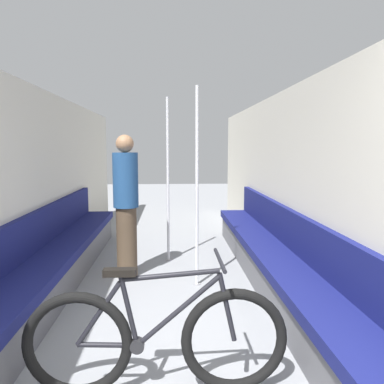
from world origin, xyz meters
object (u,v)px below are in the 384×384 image
at_px(grab_pole_far, 197,191).
at_px(bicycle, 157,340).
at_px(bench_seat_row_left, 50,268).
at_px(passenger_standing, 126,204).
at_px(bench_seat_row_right, 276,264).
at_px(grab_pole_near, 168,183).

bearing_deg(grab_pole_far, bicycle, -101.54).
distance_m(bench_seat_row_left, bicycle, 2.06).
relative_size(bench_seat_row_left, passenger_standing, 3.01).
bearing_deg(bench_seat_row_left, passenger_standing, 36.14).
height_order(bicycle, passenger_standing, passenger_standing).
height_order(bench_seat_row_right, grab_pole_far, grab_pole_far).
height_order(bench_seat_row_left, passenger_standing, passenger_standing).
relative_size(bench_seat_row_left, bench_seat_row_right, 1.00).
bearing_deg(bench_seat_row_right, bicycle, -126.36).
relative_size(grab_pole_far, passenger_standing, 1.30).
height_order(bicycle, grab_pole_far, grab_pole_far).
height_order(bicycle, grab_pole_near, grab_pole_near).
bearing_deg(grab_pole_near, bench_seat_row_left, -137.21).
height_order(grab_pole_near, grab_pole_far, same).
distance_m(grab_pole_near, passenger_standing, 0.81).
height_order(bench_seat_row_left, bench_seat_row_right, same).
relative_size(bench_seat_row_right, grab_pole_far, 2.31).
relative_size(bicycle, grab_pole_far, 0.75).
bearing_deg(passenger_standing, bicycle, -102.82).
xyz_separation_m(grab_pole_far, passenger_standing, (-0.83, 0.35, -0.20)).
xyz_separation_m(bicycle, passenger_standing, (-0.44, 2.23, 0.53)).
bearing_deg(grab_pole_far, passenger_standing, 157.02).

